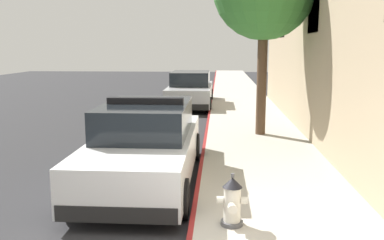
% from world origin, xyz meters
% --- Properties ---
extents(ground_plane, '(31.61, 60.00, 0.20)m').
position_xyz_m(ground_plane, '(-4.61, 10.00, -0.10)').
color(ground_plane, '#2B2B2D').
extents(sidewalk_pavement, '(2.77, 60.00, 0.15)m').
position_xyz_m(sidewalk_pavement, '(1.39, 10.00, 0.07)').
color(sidewalk_pavement, '#ADA89E').
rests_on(sidewalk_pavement, ground).
extents(curb_painted_edge, '(0.08, 60.00, 0.15)m').
position_xyz_m(curb_painted_edge, '(-0.04, 10.00, 0.07)').
color(curb_painted_edge, maroon).
rests_on(curb_painted_edge, ground).
extents(police_cruiser, '(1.94, 4.84, 1.68)m').
position_xyz_m(police_cruiser, '(-1.10, 3.29, 0.74)').
color(police_cruiser, white).
rests_on(police_cruiser, ground).
extents(parked_car_silver_ahead, '(1.94, 4.84, 1.56)m').
position_xyz_m(parked_car_silver_ahead, '(-0.95, 13.89, 0.74)').
color(parked_car_silver_ahead, '#B2B5BA').
rests_on(parked_car_silver_ahead, ground).
extents(fire_hydrant, '(0.44, 0.40, 0.76)m').
position_xyz_m(fire_hydrant, '(0.53, 1.02, 0.50)').
color(fire_hydrant, '#4C4C51').
rests_on(fire_hydrant, sidewalk_pavement).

